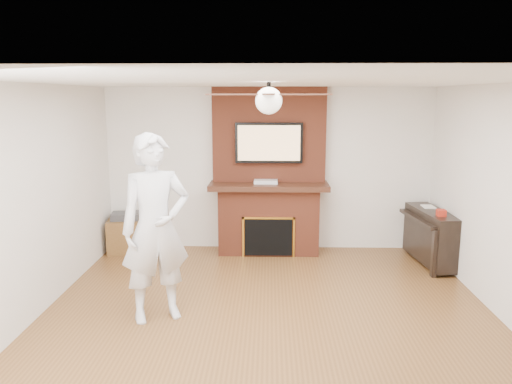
{
  "coord_description": "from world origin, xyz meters",
  "views": [
    {
      "loc": [
        0.01,
        -4.89,
        2.37
      ],
      "look_at": [
        -0.15,
        0.9,
        1.25
      ],
      "focal_mm": 35.0,
      "sensor_mm": 36.0,
      "label": 1
    }
  ],
  "objects_px": {
    "fireplace": "(269,188)",
    "side_table": "(126,233)",
    "person": "(156,228)",
    "piano": "(431,236)"
  },
  "relations": [
    {
      "from": "fireplace",
      "to": "piano",
      "type": "height_order",
      "value": "fireplace"
    },
    {
      "from": "fireplace",
      "to": "person",
      "type": "distance_m",
      "value": 2.68
    },
    {
      "from": "side_table",
      "to": "piano",
      "type": "height_order",
      "value": "piano"
    },
    {
      "from": "fireplace",
      "to": "piano",
      "type": "bearing_deg",
      "value": -13.34
    },
    {
      "from": "fireplace",
      "to": "person",
      "type": "height_order",
      "value": "fireplace"
    },
    {
      "from": "fireplace",
      "to": "side_table",
      "type": "bearing_deg",
      "value": -178.25
    },
    {
      "from": "person",
      "to": "side_table",
      "type": "relative_size",
      "value": 3.29
    },
    {
      "from": "piano",
      "to": "side_table",
      "type": "bearing_deg",
      "value": 167.18
    },
    {
      "from": "fireplace",
      "to": "person",
      "type": "relative_size",
      "value": 1.25
    },
    {
      "from": "person",
      "to": "piano",
      "type": "xyz_separation_m",
      "value": [
        3.49,
        1.86,
        -0.58
      ]
    }
  ]
}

